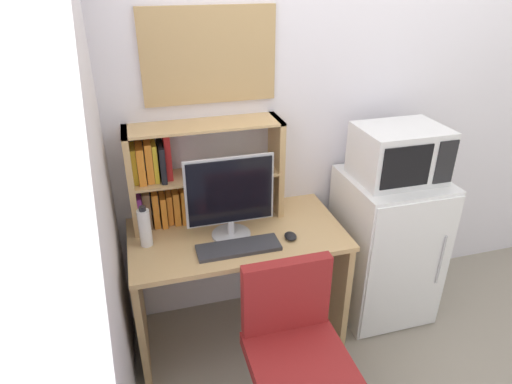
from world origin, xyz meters
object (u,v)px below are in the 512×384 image
hutch_bookshelf (182,177)px  microwave (399,153)px  computer_mouse (291,236)px  desk_chair (294,367)px  mini_fridge (385,246)px  monitor (230,196)px  wall_corkboard (209,56)px  water_bottle (145,227)px  keyboard (239,248)px

hutch_bookshelf → microwave: hutch_bookshelf is taller
computer_mouse → microwave: microwave is taller
hutch_bookshelf → desk_chair: hutch_bookshelf is taller
computer_mouse → mini_fridge: 0.76m
monitor → microwave: bearing=2.1°
monitor → wall_corkboard: size_ratio=0.67×
mini_fridge → desk_chair: mini_fridge is taller
water_bottle → desk_chair: bearing=-49.0°
water_bottle → mini_fridge: (1.44, -0.00, -0.37)m
monitor → desk_chair: size_ratio=0.53×
hutch_bookshelf → mini_fridge: (1.20, -0.20, -0.54)m
hutch_bookshelf → desk_chair: 1.13m
hutch_bookshelf → mini_fridge: hutch_bookshelf is taller
hutch_bookshelf → microwave: bearing=-9.4°
computer_mouse → mini_fridge: size_ratio=0.09×
computer_mouse → water_bottle: size_ratio=0.37×
water_bottle → desk_chair: water_bottle is taller
hutch_bookshelf → water_bottle: size_ratio=3.71×
keyboard → desk_chair: desk_chair is taller
hutch_bookshelf → computer_mouse: 0.67m
hutch_bookshelf → mini_fridge: bearing=-9.6°
water_bottle → microwave: 1.46m
monitor → water_bottle: 0.47m
mini_fridge → hutch_bookshelf: bearing=170.4°
computer_mouse → wall_corkboard: wall_corkboard is taller
computer_mouse → mini_fridge: mini_fridge is taller
keyboard → mini_fridge: mini_fridge is taller
keyboard → desk_chair: size_ratio=0.49×
keyboard → desk_chair: bearing=-74.9°
computer_mouse → wall_corkboard: bearing=125.7°
monitor → keyboard: bearing=-86.7°
desk_chair → wall_corkboard: bearing=99.5°
keyboard → microwave: 1.06m
hutch_bookshelf → computer_mouse: hutch_bookshelf is taller
monitor → wall_corkboard: 0.73m
hutch_bookshelf → wall_corkboard: bearing=24.7°
microwave → computer_mouse: bearing=-167.7°
water_bottle → wall_corkboard: size_ratio=0.32×
keyboard → computer_mouse: (0.29, 0.02, 0.01)m
desk_chair → wall_corkboard: size_ratio=1.27×
microwave → wall_corkboard: wall_corkboard is taller
keyboard → mini_fridge: (0.98, 0.17, -0.28)m
water_bottle → desk_chair: 1.00m
wall_corkboard → mini_fridge: bearing=-16.2°
microwave → hutch_bookshelf: bearing=170.6°
hutch_bookshelf → monitor: size_ratio=1.80×
monitor → desk_chair: 0.88m
microwave → desk_chair: microwave is taller
keyboard → wall_corkboard: wall_corkboard is taller
computer_mouse → keyboard: bearing=-175.8°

